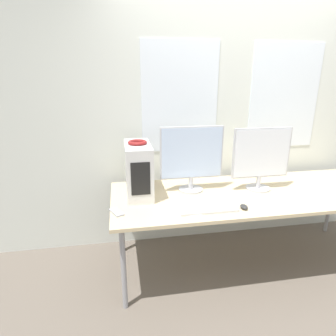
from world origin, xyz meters
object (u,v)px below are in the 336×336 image
keyboard (208,209)px  pc_tower (138,170)px  mouse (244,207)px  headphones (137,142)px  monitor_main (192,156)px  monitor_right_near (261,157)px  cell_phone (117,212)px

keyboard → pc_tower: bearing=139.3°
keyboard → mouse: bearing=-3.3°
headphones → keyboard: headphones is taller
headphones → monitor_main: monitor_main is taller
monitor_right_near → headphones: bearing=175.9°
cell_phone → monitor_right_near: bearing=-13.0°
headphones → mouse: headphones is taller
headphones → monitor_main: (0.47, 0.00, -0.14)m
headphones → cell_phone: (-0.20, -0.34, -0.46)m
pc_tower → monitor_right_near: bearing=-4.0°
pc_tower → headphones: bearing=90.0°
keyboard → monitor_right_near: bearing=30.5°
headphones → keyboard: (0.49, -0.43, -0.45)m
keyboard → mouse: (0.29, -0.02, 0.00)m
monitor_main → keyboard: (0.02, -0.43, -0.31)m
monitor_main → keyboard: size_ratio=1.28×
monitor_right_near → keyboard: bearing=-149.5°
pc_tower → monitor_main: bearing=0.4°
cell_phone → mouse: bearing=-30.6°
pc_tower → monitor_right_near: 1.09m
monitor_right_near → monitor_main: bearing=172.6°
headphones → monitor_main: 0.49m
cell_phone → keyboard: bearing=-31.7°
cell_phone → monitor_main: bearing=2.6°
keyboard → cell_phone: bearing=173.0°
headphones → pc_tower: bearing=-90.0°
pc_tower → monitor_main: (0.47, 0.00, 0.09)m
pc_tower → mouse: 0.92m
headphones → keyboard: bearing=-40.8°
pc_tower → monitor_right_near: size_ratio=0.85×
pc_tower → monitor_main: monitor_main is taller
headphones → monitor_main: size_ratio=0.27×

